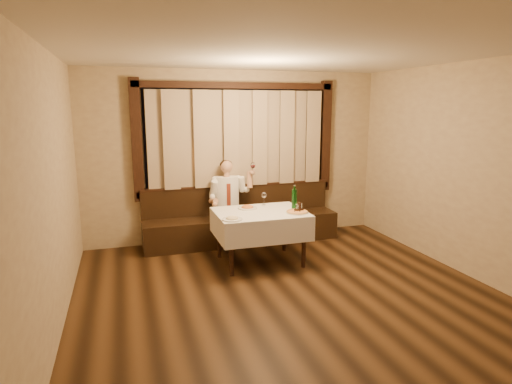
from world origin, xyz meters
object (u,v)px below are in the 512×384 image
object	(u,v)px
pizza	(297,212)
seated_man	(228,196)
banquette	(241,223)
pasta_red	(247,206)
pasta_cream	(232,217)
cruet_caddy	(299,208)
green_bottle	(294,199)
dining_table	(260,219)

from	to	relation	value
pizza	seated_man	distance (m)	1.36
banquette	seated_man	xyz separation A→B (m)	(-0.24, -0.09, 0.49)
banquette	pasta_red	distance (m)	0.94
seated_man	pasta_cream	bearing A→B (deg)	-101.51
pasta_red	pasta_cream	distance (m)	0.66
banquette	pasta_cream	distance (m)	1.52
banquette	pasta_cream	xyz separation A→B (m)	(-0.49, -1.35, 0.48)
pizza	pasta_cream	size ratio (longest dim) A/B	1.17
pizza	cruet_caddy	distance (m)	0.09
banquette	pasta_cream	bearing A→B (deg)	-110.06
cruet_caddy	pizza	bearing A→B (deg)	-144.20
cruet_caddy	seated_man	distance (m)	1.34
green_bottle	pizza	bearing A→B (deg)	-103.60
pizza	cruet_caddy	world-z (taller)	cruet_caddy
pasta_red	cruet_caddy	bearing A→B (deg)	-30.97
banquette	pasta_red	bearing A→B (deg)	-98.86
cruet_caddy	green_bottle	bearing A→B (deg)	75.25
banquette	cruet_caddy	xyz separation A→B (m)	(0.53, -1.19, 0.49)
pasta_cream	pizza	bearing A→B (deg)	5.65
cruet_caddy	seated_man	world-z (taller)	seated_man
pasta_red	pasta_cream	bearing A→B (deg)	-123.75
pasta_red	seated_man	world-z (taller)	seated_man
pasta_cream	seated_man	distance (m)	1.29
green_bottle	cruet_caddy	size ratio (longest dim) A/B	2.57
dining_table	seated_man	bearing A→B (deg)	104.15
banquette	pizza	xyz separation A→B (m)	(0.47, -1.25, 0.46)
banquette	pizza	world-z (taller)	banquette
banquette	pasta_cream	world-z (taller)	banquette
dining_table	pasta_cream	bearing A→B (deg)	-146.53
banquette	cruet_caddy	size ratio (longest dim) A/B	23.73
pasta_cream	banquette	bearing A→B (deg)	69.94
banquette	pasta_cream	size ratio (longest dim) A/B	11.88
dining_table	green_bottle	distance (m)	0.59
dining_table	cruet_caddy	size ratio (longest dim) A/B	9.42
green_bottle	pasta_cream	bearing A→B (deg)	-161.11
pasta_cream	green_bottle	xyz separation A→B (m)	(1.02, 0.35, 0.11)
pasta_red	dining_table	bearing A→B (deg)	-61.05
pasta_red	cruet_caddy	world-z (taller)	cruet_caddy
pizza	pasta_red	world-z (taller)	pasta_red
pizza	green_bottle	bearing A→B (deg)	76.40
banquette	seated_man	bearing A→B (deg)	-159.39
dining_table	seated_man	size ratio (longest dim) A/B	0.92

